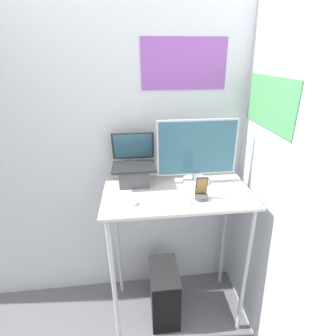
{
  "coord_description": "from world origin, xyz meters",
  "views": [
    {
      "loc": [
        -0.26,
        -1.29,
        2.02
      ],
      "look_at": [
        -0.07,
        0.28,
        1.32
      ],
      "focal_mm": 28.0,
      "sensor_mm": 36.0,
      "label": 1
    }
  ],
  "objects_px": {
    "mouse": "(134,202)",
    "computer_tower": "(164,292)",
    "keyboard": "(167,202)",
    "cell_phone": "(201,194)",
    "laptop": "(134,171)",
    "monitor": "(197,153)"
  },
  "relations": [
    {
      "from": "monitor",
      "to": "mouse",
      "type": "relative_size",
      "value": 8.85
    },
    {
      "from": "mouse",
      "to": "computer_tower",
      "type": "xyz_separation_m",
      "value": [
        0.2,
        0.1,
        -0.93
      ]
    },
    {
      "from": "mouse",
      "to": "computer_tower",
      "type": "bearing_deg",
      "value": 26.71
    },
    {
      "from": "keyboard",
      "to": "computer_tower",
      "type": "height_order",
      "value": "keyboard"
    },
    {
      "from": "cell_phone",
      "to": "computer_tower",
      "type": "relative_size",
      "value": 0.34
    },
    {
      "from": "keyboard",
      "to": "mouse",
      "type": "distance_m",
      "value": 0.21
    },
    {
      "from": "keyboard",
      "to": "cell_phone",
      "type": "relative_size",
      "value": 1.85
    },
    {
      "from": "mouse",
      "to": "computer_tower",
      "type": "height_order",
      "value": "mouse"
    },
    {
      "from": "monitor",
      "to": "cell_phone",
      "type": "xyz_separation_m",
      "value": [
        -0.02,
        -0.26,
        -0.19
      ]
    },
    {
      "from": "monitor",
      "to": "computer_tower",
      "type": "height_order",
      "value": "monitor"
    },
    {
      "from": "cell_phone",
      "to": "computer_tower",
      "type": "bearing_deg",
      "value": 160.0
    },
    {
      "from": "keyboard",
      "to": "computer_tower",
      "type": "xyz_separation_m",
      "value": [
        -0.01,
        0.11,
        -0.92
      ]
    },
    {
      "from": "monitor",
      "to": "keyboard",
      "type": "xyz_separation_m",
      "value": [
        -0.25,
        -0.28,
        -0.22
      ]
    },
    {
      "from": "mouse",
      "to": "cell_phone",
      "type": "distance_m",
      "value": 0.44
    },
    {
      "from": "cell_phone",
      "to": "computer_tower",
      "type": "height_order",
      "value": "cell_phone"
    },
    {
      "from": "monitor",
      "to": "computer_tower",
      "type": "bearing_deg",
      "value": -146.87
    },
    {
      "from": "computer_tower",
      "to": "keyboard",
      "type": "bearing_deg",
      "value": -84.19
    },
    {
      "from": "keyboard",
      "to": "cell_phone",
      "type": "bearing_deg",
      "value": 5.65
    },
    {
      "from": "laptop",
      "to": "keyboard",
      "type": "xyz_separation_m",
      "value": [
        0.2,
        -0.3,
        -0.1
      ]
    },
    {
      "from": "laptop",
      "to": "monitor",
      "type": "relative_size",
      "value": 0.63
    },
    {
      "from": "monitor",
      "to": "cell_phone",
      "type": "distance_m",
      "value": 0.32
    },
    {
      "from": "keyboard",
      "to": "laptop",
      "type": "bearing_deg",
      "value": 123.98
    }
  ]
}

